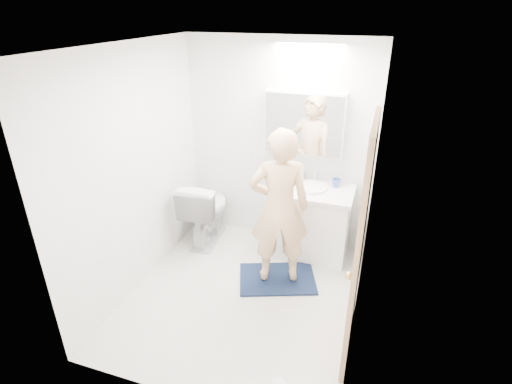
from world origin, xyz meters
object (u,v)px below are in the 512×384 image
at_px(medicine_cabinet, 304,123).
at_px(soap_bottle_b, 301,175).
at_px(person, 279,208).
at_px(toothbrush_cup, 336,183).
at_px(vanity_cabinet, 308,223).
at_px(toilet, 206,210).
at_px(soap_bottle_a, 285,171).

height_order(medicine_cabinet, soap_bottle_b, medicine_cabinet).
relative_size(person, toothbrush_cup, 15.96).
xyz_separation_m(medicine_cabinet, toothbrush_cup, (0.41, -0.05, -0.63)).
xyz_separation_m(soap_bottle_b, toothbrush_cup, (0.40, -0.02, -0.03)).
bearing_deg(soap_bottle_b, vanity_cabinet, -50.30).
xyz_separation_m(medicine_cabinet, soap_bottle_b, (0.00, -0.03, -0.60)).
xyz_separation_m(vanity_cabinet, person, (-0.19, -0.63, 0.48)).
xyz_separation_m(vanity_cabinet, soap_bottle_b, (-0.15, 0.18, 0.51)).
height_order(vanity_cabinet, toilet, toilet).
relative_size(toilet, toothbrush_cup, 8.00).
bearing_deg(medicine_cabinet, person, -92.51).
bearing_deg(person, vanity_cabinet, -126.81).
distance_m(medicine_cabinet, soap_bottle_a, 0.59).
height_order(soap_bottle_b, toothbrush_cup, soap_bottle_b).
xyz_separation_m(person, soap_bottle_a, (-0.15, 0.78, 0.07)).
xyz_separation_m(medicine_cabinet, soap_bottle_a, (-0.19, -0.06, -0.56)).
relative_size(person, soap_bottle_a, 6.90).
bearing_deg(soap_bottle_b, person, -92.84).
bearing_deg(toothbrush_cup, medicine_cabinet, 172.98).
distance_m(medicine_cabinet, person, 1.05).
bearing_deg(toilet, soap_bottle_a, -167.51).
bearing_deg(soap_bottle_b, toothbrush_cup, -2.84).
bearing_deg(vanity_cabinet, person, -106.74).
relative_size(medicine_cabinet, soap_bottle_b, 5.53).
bearing_deg(toothbrush_cup, vanity_cabinet, -147.69).
relative_size(toilet, soap_bottle_a, 3.46).
bearing_deg(toothbrush_cup, toilet, -169.58).
relative_size(toilet, soap_bottle_b, 5.16).
bearing_deg(vanity_cabinet, soap_bottle_b, 129.70).
relative_size(medicine_cabinet, toilet, 1.07).
distance_m(vanity_cabinet, toothbrush_cup, 0.56).
relative_size(vanity_cabinet, toilet, 1.10).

